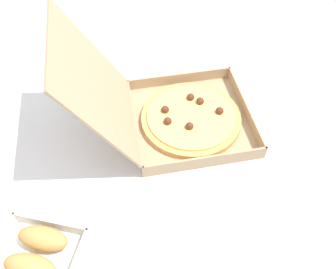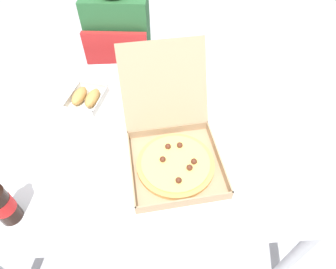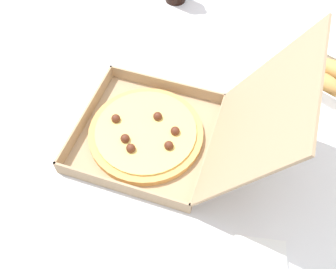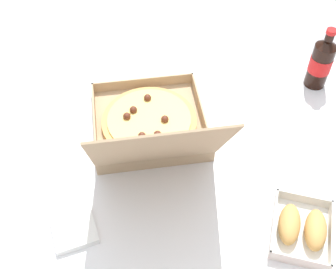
# 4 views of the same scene
# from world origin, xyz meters

# --- Properties ---
(ground_plane) EXTENTS (10.00, 10.00, 0.00)m
(ground_plane) POSITION_xyz_m (0.00, 0.00, 0.00)
(ground_plane) COLOR #B2B2B7
(dining_table) EXTENTS (1.45, 1.00, 0.71)m
(dining_table) POSITION_xyz_m (0.00, 0.00, 0.65)
(dining_table) COLOR white
(dining_table) RESTS_ON ground_plane
(pizza_box_open) EXTENTS (0.40, 0.55, 0.35)m
(pizza_box_open) POSITION_xyz_m (0.11, -0.15, 0.76)
(pizza_box_open) COLOR tan
(pizza_box_open) RESTS_ON dining_table
(bread_side_box) EXTENTS (0.20, 0.23, 0.06)m
(bread_side_box) POSITION_xyz_m (-0.27, 0.20, 0.74)
(bread_side_box) COLOR white
(bread_side_box) RESTS_ON dining_table
(napkin_pile) EXTENTS (0.14, 0.14, 0.02)m
(napkin_pile) POSITION_xyz_m (0.32, 0.17, 0.72)
(napkin_pile) COLOR white
(napkin_pile) RESTS_ON dining_table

